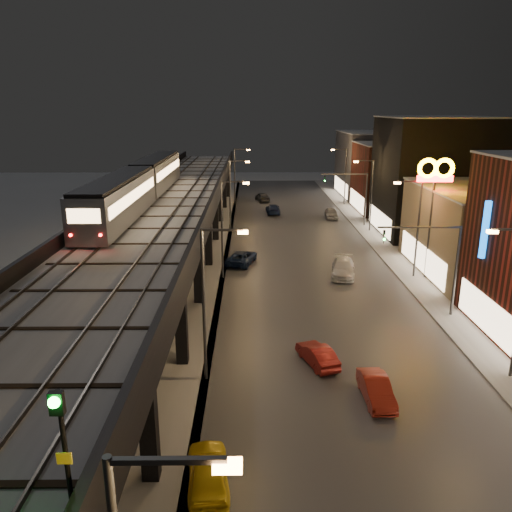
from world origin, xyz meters
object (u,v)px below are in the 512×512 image
object	(u,v)px
car_onc_red	(331,213)
car_mid_silver	(242,258)
subway_train	(141,183)
car_taxi	(208,473)
car_onc_silver	(376,390)
car_onc_white	(343,269)
car_far_white	(262,197)
car_mid_dark	(273,209)
rail_signal	(60,426)
car_near_white	(317,356)

from	to	relation	value
car_onc_red	car_mid_silver	bearing A→B (deg)	-116.29
subway_train	car_taxi	xyz separation A→B (m)	(8.64, -30.12, -7.56)
subway_train	car_taxi	world-z (taller)	subway_train
car_onc_silver	car_onc_white	bearing A→B (deg)	83.30
car_far_white	car_mid_dark	bearing A→B (deg)	84.81
car_onc_red	car_taxi	bearing A→B (deg)	-100.75
rail_signal	car_far_white	world-z (taller)	rail_signal
car_taxi	car_far_white	xyz separation A→B (m)	(3.66, 65.77, 0.05)
car_onc_white	car_mid_dark	bearing A→B (deg)	111.18
car_onc_red	car_onc_silver	bearing A→B (deg)	-92.51
rail_signal	car_mid_dark	world-z (taller)	rail_signal
rail_signal	car_near_white	bearing A→B (deg)	66.20
rail_signal	car_mid_silver	size ratio (longest dim) A/B	0.59
car_near_white	car_far_white	world-z (taller)	car_far_white
car_mid_silver	car_mid_dark	world-z (taller)	car_mid_dark
car_near_white	car_onc_white	distance (m)	17.33
car_onc_white	car_onc_red	xyz separation A→B (m)	(2.86, 25.59, -0.02)
car_near_white	car_mid_silver	size ratio (longest dim) A/B	0.78
subway_train	car_mid_dark	distance (m)	29.85
car_near_white	car_taxi	bearing A→B (deg)	41.21
car_mid_silver	car_onc_silver	xyz separation A→B (m)	(7.64, -24.49, -0.04)
rail_signal	car_onc_white	size ratio (longest dim) A/B	0.56
car_onc_silver	subway_train	bearing A→B (deg)	124.18
rail_signal	car_onc_silver	bearing A→B (deg)	53.20
car_mid_silver	car_mid_dark	xyz separation A→B (m)	(4.19, 24.79, 0.02)
subway_train	car_far_white	xyz separation A→B (m)	(12.31, 35.64, -7.51)
rail_signal	car_mid_dark	distance (m)	64.48
subway_train	car_mid_dark	size ratio (longest dim) A/B	7.09
car_taxi	car_onc_red	world-z (taller)	car_onc_red
subway_train	car_mid_dark	world-z (taller)	subway_train
subway_train	car_onc_white	world-z (taller)	subway_train
car_near_white	car_onc_white	size ratio (longest dim) A/B	0.73
car_onc_red	car_onc_white	bearing A→B (deg)	-93.02
subway_train	rail_signal	bearing A→B (deg)	-80.47
car_mid_silver	car_far_white	xyz separation A→B (m)	(2.85, 34.99, 0.09)
subway_train	car_near_white	xyz separation A→B (m)	(14.45, -19.88, -7.66)
subway_train	car_onc_silver	distance (m)	30.31
rail_signal	car_onc_silver	distance (m)	19.57
car_onc_silver	car_onc_white	distance (m)	20.76
car_onc_silver	car_taxi	bearing A→B (deg)	-144.83
car_mid_dark	car_far_white	world-z (taller)	car_far_white
car_onc_silver	car_far_white	bearing A→B (deg)	93.14
car_mid_dark	car_onc_white	bearing A→B (deg)	98.37
rail_signal	car_near_white	distance (m)	21.50
car_near_white	car_far_white	bearing A→B (deg)	-107.02
car_far_white	car_mid_silver	bearing A→B (deg)	72.68
car_mid_dark	car_far_white	size ratio (longest dim) A/B	1.06
subway_train	car_onc_silver	size ratio (longest dim) A/B	8.73
subway_train	car_onc_silver	world-z (taller)	subway_train
car_mid_dark	car_taxi	bearing A→B (deg)	82.64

